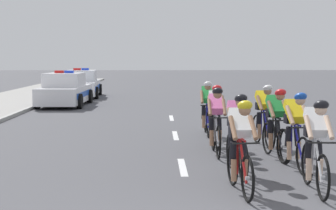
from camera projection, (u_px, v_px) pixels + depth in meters
The scene contains 13 objects.
kerb_edge at pixel (17, 114), 18.64m from camera, with size 0.16×60.00×0.13m, color #9E9E99.
lane_markings_centre at pixel (183, 167), 9.86m from camera, with size 0.14×17.60×0.01m.
cyclist_lead at pixel (240, 145), 7.88m from camera, with size 0.44×1.72×1.56m.
cyclist_second at pixel (316, 144), 7.94m from camera, with size 0.43×1.72×1.56m.
cyclist_third at pixel (237, 133), 9.18m from camera, with size 0.44×1.72×1.56m.
cyclist_fourth at pixel (295, 130), 9.56m from camera, with size 0.44×1.72×1.56m.
cyclist_fifth at pixel (216, 120), 11.05m from camera, with size 0.42×1.72×1.56m.
cyclist_sixth at pixel (276, 123), 10.60m from camera, with size 0.45×1.72×1.56m.
cyclist_seventh at pixel (215, 115), 12.04m from camera, with size 0.42×1.72×1.56m.
cyclist_eighth at pixel (264, 115), 12.09m from camera, with size 0.45×1.72×1.56m.
cyclist_ninth at pixel (207, 107), 13.85m from camera, with size 0.42×1.72×1.56m.
police_car_nearest at pixel (65, 91), 22.35m from camera, with size 2.08×4.44×1.59m.
police_car_second at pixel (82, 85), 27.23m from camera, with size 2.16×4.48×1.59m.
Camera 1 is at (-0.49, -4.63, 2.18)m, focal length 52.92 mm.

